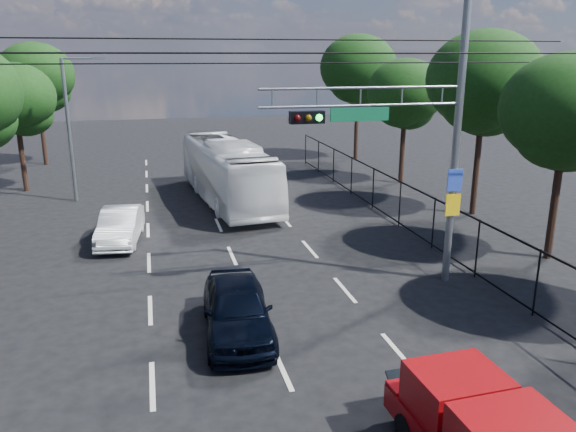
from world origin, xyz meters
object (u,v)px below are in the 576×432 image
object	(u,v)px
signal_mast	(422,121)
white_van	(120,226)
navy_hatchback	(237,309)
white_bus	(227,171)

from	to	relation	value
signal_mast	white_van	bearing A→B (deg)	144.45
navy_hatchback	white_bus	world-z (taller)	white_bus
signal_mast	navy_hatchback	bearing A→B (deg)	-161.16
signal_mast	white_bus	size ratio (longest dim) A/B	0.86
signal_mast	white_bus	world-z (taller)	signal_mast
signal_mast	white_bus	distance (m)	13.38
white_van	navy_hatchback	bearing A→B (deg)	-62.81
signal_mast	navy_hatchback	world-z (taller)	signal_mast
navy_hatchback	white_bus	distance (m)	14.32
signal_mast	white_van	world-z (taller)	signal_mast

